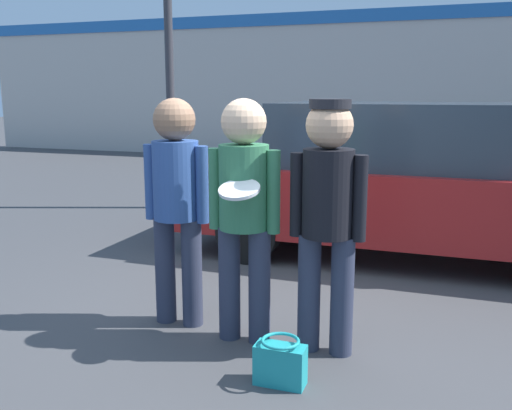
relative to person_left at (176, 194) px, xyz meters
The scene contains 7 objects.
ground_plane 1.15m from the person_left, 15.59° to the left, with size 56.00×56.00×0.00m, color #3F3F42.
storefront_building 10.73m from the person_left, 86.92° to the left, with size 24.00×0.22×3.62m.
person_left is the anchor object (origin of this frame).
person_middle_with_frisbee 0.58m from the person_left, 12.26° to the right, with size 0.50×0.54×1.66m.
person_right 1.14m from the person_left, ahead, with size 0.50×0.33×1.66m.
parked_car_near 2.79m from the person_left, 60.71° to the left, with size 4.62×1.82×1.59m.
handbag 1.44m from the person_left, 32.84° to the right, with size 0.30×0.23×0.28m.
Camera 1 is at (1.31, -3.77, 1.71)m, focal length 40.00 mm.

